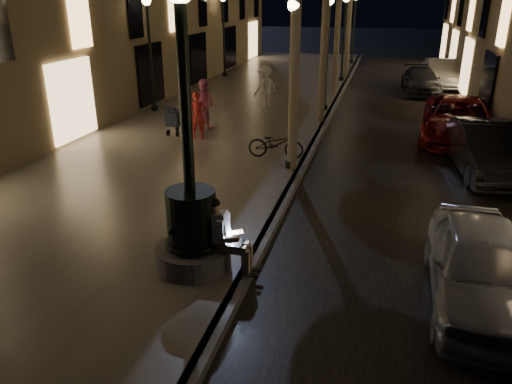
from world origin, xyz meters
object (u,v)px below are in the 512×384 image
(lamp_curb_a, at_px, (293,61))
(car_second, at_px, (487,149))
(lamp_curb_d, at_px, (355,19))
(car_front, at_px, (481,266))
(stroller, at_px, (176,118))
(pedestrian_white, at_px, (265,87))
(fountain_lamppost, at_px, (191,216))
(car_fifth, at_px, (441,73))
(lamp_curb_b, at_px, (328,37))
(bicycle, at_px, (276,144))
(lamp_curb_c, at_px, (345,26))
(car_third, at_px, (459,120))
(car_rear, at_px, (421,81))
(seated_man_laptop, at_px, (224,234))
(pedestrian_pink, at_px, (204,104))
(lamp_left_b, at_px, (149,38))
(pedestrian_red, at_px, (198,116))
(lamp_left_c, at_px, (224,24))

(lamp_curb_a, height_order, car_second, lamp_curb_a)
(lamp_curb_d, xyz_separation_m, car_front, (4.30, -29.63, -2.55))
(stroller, bearing_deg, pedestrian_white, 74.83)
(fountain_lamppost, height_order, car_fifth, fountain_lamppost)
(lamp_curb_b, relative_size, bicycle, 2.82)
(lamp_curb_c, xyz_separation_m, lamp_curb_d, (0.00, 8.00, 0.00))
(fountain_lamppost, relative_size, car_front, 1.29)
(fountain_lamppost, height_order, stroller, fountain_lamppost)
(lamp_curb_d, xyz_separation_m, car_third, (5.14, -19.00, -2.48))
(car_second, bearing_deg, car_front, -105.30)
(car_front, distance_m, car_rear, 19.84)
(lamp_curb_a, bearing_deg, lamp_curb_c, 90.00)
(seated_man_laptop, xyz_separation_m, stroller, (-4.56, 8.64, -0.15))
(fountain_lamppost, height_order, lamp_curb_b, fountain_lamppost)
(lamp_curb_b, height_order, pedestrian_pink, lamp_curb_b)
(lamp_left_b, relative_size, car_fifth, 1.05)
(stroller, height_order, car_fifth, car_fifth)
(seated_man_laptop, height_order, lamp_curb_d, lamp_curb_d)
(lamp_curb_b, bearing_deg, lamp_curb_c, 90.00)
(car_rear, bearing_deg, lamp_left_b, -146.96)
(lamp_curb_a, height_order, pedestrian_red, lamp_curb_a)
(fountain_lamppost, height_order, lamp_curb_a, fountain_lamppost)
(pedestrian_pink, bearing_deg, car_rear, -111.66)
(car_front, relative_size, pedestrian_white, 2.19)
(lamp_curb_b, relative_size, pedestrian_white, 2.60)
(lamp_left_b, bearing_deg, fountain_lamppost, -61.93)
(seated_man_laptop, height_order, pedestrian_white, pedestrian_white)
(car_second, bearing_deg, lamp_curb_a, -171.36)
(pedestrian_pink, bearing_deg, pedestrian_white, -93.55)
(lamp_left_c, distance_m, car_third, 16.65)
(lamp_curb_b, bearing_deg, car_rear, 55.29)
(pedestrian_white, relative_size, bicycle, 1.08)
(pedestrian_pink, bearing_deg, seated_man_laptop, 128.65)
(lamp_left_b, relative_size, lamp_left_c, 1.00)
(lamp_curb_a, relative_size, lamp_curb_d, 1.00)
(lamp_curb_d, distance_m, car_third, 19.84)
(lamp_curb_a, bearing_deg, lamp_left_b, 139.80)
(lamp_curb_b, xyz_separation_m, car_second, (5.50, -6.60, -2.49))
(fountain_lamppost, xyz_separation_m, seated_man_laptop, (0.61, -0.00, -0.28))
(bicycle, bearing_deg, lamp_curb_d, -5.17)
(lamp_curb_d, xyz_separation_m, car_fifth, (5.50, -7.50, -2.48))
(lamp_curb_c, bearing_deg, lamp_curb_b, -90.00)
(lamp_curb_b, distance_m, pedestrian_red, 7.17)
(pedestrian_pink, xyz_separation_m, bicycle, (3.40, -2.98, -0.47))
(seated_man_laptop, distance_m, lamp_left_c, 23.21)
(pedestrian_red, bearing_deg, seated_man_laptop, -81.56)
(pedestrian_pink, distance_m, bicycle, 4.55)
(car_third, height_order, pedestrian_white, pedestrian_white)
(lamp_left_b, relative_size, bicycle, 2.82)
(lamp_left_c, bearing_deg, lamp_curb_d, 48.41)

